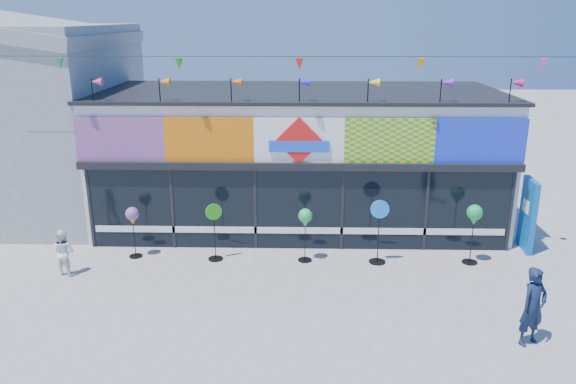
{
  "coord_description": "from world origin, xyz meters",
  "views": [
    {
      "loc": [
        0.06,
        -11.22,
        6.24
      ],
      "look_at": [
        -0.26,
        2.0,
        2.1
      ],
      "focal_mm": 35.0,
      "sensor_mm": 36.0,
      "label": 1
    }
  ],
  "objects_px": {
    "blue_sign": "(528,215)",
    "spinner_1": "(214,230)",
    "spinner_0": "(133,217)",
    "spinner_4": "(474,217)",
    "adult_man": "(533,307)",
    "spinner_3": "(379,230)",
    "spinner_2": "(305,219)",
    "child": "(64,252)"
  },
  "relations": [
    {
      "from": "blue_sign",
      "to": "adult_man",
      "type": "distance_m",
      "value": 5.13
    },
    {
      "from": "spinner_1",
      "to": "adult_man",
      "type": "bearing_deg",
      "value": -29.65
    },
    {
      "from": "blue_sign",
      "to": "spinner_4",
      "type": "relative_size",
      "value": 1.25
    },
    {
      "from": "blue_sign",
      "to": "spinner_0",
      "type": "xyz_separation_m",
      "value": [
        -10.76,
        -0.81,
        0.12
      ]
    },
    {
      "from": "spinner_4",
      "to": "adult_man",
      "type": "bearing_deg",
      "value": -88.88
    },
    {
      "from": "spinner_1",
      "to": "blue_sign",
      "type": "bearing_deg",
      "value": 6.24
    },
    {
      "from": "spinner_2",
      "to": "spinner_4",
      "type": "xyz_separation_m",
      "value": [
        4.38,
        -0.03,
        0.12
      ]
    },
    {
      "from": "spinner_0",
      "to": "blue_sign",
      "type": "bearing_deg",
      "value": 4.29
    },
    {
      "from": "adult_man",
      "to": "child",
      "type": "relative_size",
      "value": 1.36
    },
    {
      "from": "spinner_3",
      "to": "adult_man",
      "type": "height_order",
      "value": "spinner_3"
    },
    {
      "from": "adult_man",
      "to": "spinner_1",
      "type": "bearing_deg",
      "value": 124.68
    },
    {
      "from": "blue_sign",
      "to": "spinner_0",
      "type": "bearing_deg",
      "value": -172.03
    },
    {
      "from": "spinner_0",
      "to": "spinner_1",
      "type": "bearing_deg",
      "value": -3.35
    },
    {
      "from": "spinner_0",
      "to": "child",
      "type": "height_order",
      "value": "spinner_0"
    },
    {
      "from": "blue_sign",
      "to": "adult_man",
      "type": "xyz_separation_m",
      "value": [
        -1.71,
        -4.84,
        -0.2
      ]
    },
    {
      "from": "blue_sign",
      "to": "spinner_1",
      "type": "xyz_separation_m",
      "value": [
        -8.56,
        -0.94,
        -0.18
      ]
    },
    {
      "from": "blue_sign",
      "to": "spinner_2",
      "type": "relative_size",
      "value": 1.38
    },
    {
      "from": "spinner_0",
      "to": "child",
      "type": "xyz_separation_m",
      "value": [
        -1.47,
        -1.1,
        -0.53
      ]
    },
    {
      "from": "spinner_0",
      "to": "spinner_4",
      "type": "bearing_deg",
      "value": -1.17
    },
    {
      "from": "spinner_1",
      "to": "child",
      "type": "bearing_deg",
      "value": -165.12
    },
    {
      "from": "spinner_2",
      "to": "spinner_1",
      "type": "bearing_deg",
      "value": 179.5
    },
    {
      "from": "spinner_3",
      "to": "child",
      "type": "height_order",
      "value": "spinner_3"
    },
    {
      "from": "blue_sign",
      "to": "spinner_2",
      "type": "xyz_separation_m",
      "value": [
        -6.16,
        -0.96,
        0.15
      ]
    },
    {
      "from": "child",
      "to": "spinner_1",
      "type": "bearing_deg",
      "value": -148.0
    },
    {
      "from": "spinner_4",
      "to": "spinner_0",
      "type": "bearing_deg",
      "value": 178.83
    },
    {
      "from": "spinner_0",
      "to": "spinner_1",
      "type": "height_order",
      "value": "spinner_1"
    },
    {
      "from": "blue_sign",
      "to": "adult_man",
      "type": "bearing_deg",
      "value": -105.79
    },
    {
      "from": "spinner_3",
      "to": "child",
      "type": "xyz_separation_m",
      "value": [
        -7.99,
        -0.88,
        -0.32
      ]
    },
    {
      "from": "spinner_4",
      "to": "adult_man",
      "type": "relative_size",
      "value": 1.0
    },
    {
      "from": "spinner_3",
      "to": "blue_sign",
      "type": "bearing_deg",
      "value": 13.66
    },
    {
      "from": "spinner_2",
      "to": "child",
      "type": "bearing_deg",
      "value": -171.08
    },
    {
      "from": "blue_sign",
      "to": "spinner_1",
      "type": "bearing_deg",
      "value": -170.08
    },
    {
      "from": "spinner_4",
      "to": "adult_man",
      "type": "distance_m",
      "value": 3.88
    },
    {
      "from": "spinner_0",
      "to": "spinner_2",
      "type": "relative_size",
      "value": 0.97
    },
    {
      "from": "spinner_3",
      "to": "child",
      "type": "distance_m",
      "value": 8.04
    },
    {
      "from": "spinner_3",
      "to": "spinner_1",
      "type": "bearing_deg",
      "value": 178.75
    },
    {
      "from": "spinner_1",
      "to": "spinner_2",
      "type": "height_order",
      "value": "spinner_1"
    },
    {
      "from": "spinner_3",
      "to": "spinner_4",
      "type": "height_order",
      "value": "spinner_3"
    },
    {
      "from": "blue_sign",
      "to": "spinner_2",
      "type": "bearing_deg",
      "value": -167.49
    },
    {
      "from": "spinner_2",
      "to": "blue_sign",
      "type": "bearing_deg",
      "value": 8.83
    },
    {
      "from": "spinner_3",
      "to": "child",
      "type": "bearing_deg",
      "value": -173.72
    },
    {
      "from": "blue_sign",
      "to": "spinner_4",
      "type": "height_order",
      "value": "blue_sign"
    }
  ]
}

